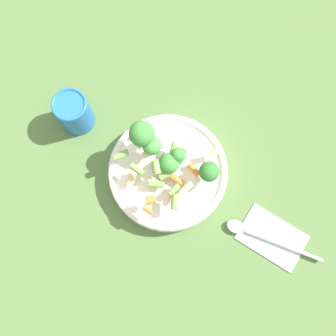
% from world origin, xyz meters
% --- Properties ---
extents(ground_plane, '(3.00, 3.00, 0.00)m').
position_xyz_m(ground_plane, '(0.00, 0.00, 0.00)').
color(ground_plane, '#4C6B38').
extents(bowl, '(0.23, 0.23, 0.04)m').
position_xyz_m(bowl, '(0.00, 0.00, 0.02)').
color(bowl, silver).
rests_on(bowl, ground_plane).
extents(pasta_salad, '(0.16, 0.20, 0.09)m').
position_xyz_m(pasta_salad, '(-0.01, -0.01, 0.08)').
color(pasta_salad, '#8CB766').
rests_on(pasta_salad, bowl).
extents(cup, '(0.07, 0.07, 0.09)m').
position_xyz_m(cup, '(-0.05, -0.21, 0.05)').
color(cup, '#2366B2').
rests_on(cup, ground_plane).
extents(napkin, '(0.11, 0.14, 0.01)m').
position_xyz_m(napkin, '(0.06, 0.23, 0.00)').
color(napkin, '#B2BCC6').
rests_on(napkin, ground_plane).
extents(spoon, '(0.03, 0.19, 0.01)m').
position_xyz_m(spoon, '(0.06, 0.20, 0.01)').
color(spoon, silver).
rests_on(spoon, napkin).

